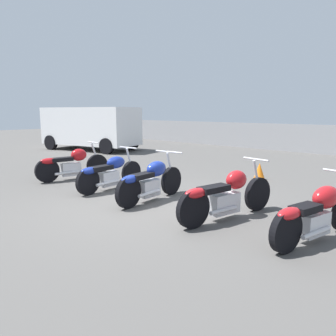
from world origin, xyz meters
name	(u,v)px	position (x,y,z in m)	size (l,w,h in m)	color
ground_plane	(142,204)	(0.00, 0.00, 0.00)	(60.00, 60.00, 0.00)	#514F4C
fence_back	(330,140)	(0.00, 10.61, 0.64)	(40.00, 0.04, 1.27)	gray
motorcycle_slot_0	(72,164)	(-3.24, 0.30, 0.43)	(0.64, 2.06, 0.99)	black
motorcycle_slot_1	(110,173)	(-1.50, 0.30, 0.41)	(0.57, 1.97, 0.97)	black
motorcycle_slot_2	(151,181)	(-0.08, 0.30, 0.43)	(0.71, 1.98, 0.99)	black
motorcycle_slot_3	(226,195)	(1.71, 0.41, 0.42)	(0.63, 2.21, 1.00)	black
motorcycle_slot_4	(317,213)	(3.19, 0.49, 0.41)	(0.72, 2.01, 0.95)	black
parked_van	(91,126)	(-8.96, 4.58, 1.13)	(5.03, 3.09, 2.03)	white
traffic_cone_near	(134,170)	(-2.30, 1.70, 0.19)	(0.28, 0.28, 0.39)	orange
traffic_cone_far	(259,171)	(0.46, 3.82, 0.23)	(0.32, 0.32, 0.46)	orange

